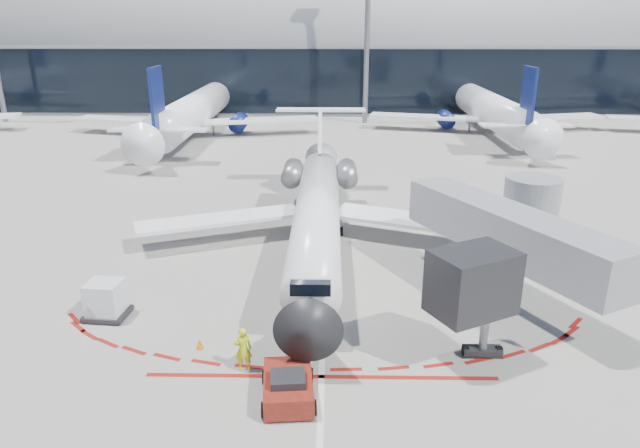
{
  "coord_description": "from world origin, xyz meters",
  "views": [
    {
      "loc": [
        0.3,
        -30.74,
        13.35
      ],
      "look_at": [
        -0.24,
        -1.53,
        2.88
      ],
      "focal_mm": 32.0,
      "sensor_mm": 36.0,
      "label": 1
    }
  ],
  "objects_px": {
    "pushback_tug": "(288,386)",
    "uld_container": "(106,300)",
    "ramp_worker": "(243,349)",
    "regional_jet": "(317,207)"
  },
  "relations": [
    {
      "from": "pushback_tug",
      "to": "uld_container",
      "type": "bearing_deg",
      "value": 140.78
    },
    {
      "from": "pushback_tug",
      "to": "uld_container",
      "type": "height_order",
      "value": "uld_container"
    },
    {
      "from": "uld_container",
      "to": "regional_jet",
      "type": "bearing_deg",
      "value": 50.18
    },
    {
      "from": "pushback_tug",
      "to": "ramp_worker",
      "type": "xyz_separation_m",
      "value": [
        -1.92,
        1.79,
        0.44
      ]
    },
    {
      "from": "regional_jet",
      "to": "pushback_tug",
      "type": "bearing_deg",
      "value": -92.64
    },
    {
      "from": "regional_jet",
      "to": "ramp_worker",
      "type": "bearing_deg",
      "value": -100.67
    },
    {
      "from": "regional_jet",
      "to": "pushback_tug",
      "type": "distance_m",
      "value": 15.96
    },
    {
      "from": "ramp_worker",
      "to": "uld_container",
      "type": "xyz_separation_m",
      "value": [
        -7.13,
        4.25,
        -0.07
      ]
    },
    {
      "from": "pushback_tug",
      "to": "ramp_worker",
      "type": "distance_m",
      "value": 2.66
    },
    {
      "from": "ramp_worker",
      "to": "regional_jet",
      "type": "bearing_deg",
      "value": -114.22
    }
  ]
}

